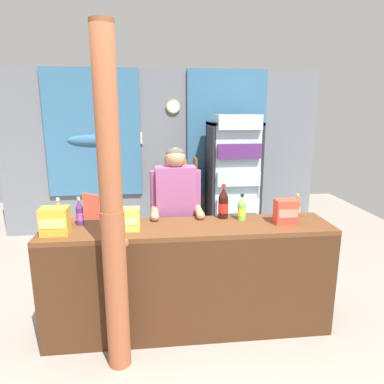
{
  "coord_description": "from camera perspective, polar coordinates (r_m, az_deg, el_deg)",
  "views": [
    {
      "loc": [
        -0.15,
        -2.44,
        1.98
      ],
      "look_at": [
        0.23,
        0.96,
        1.16
      ],
      "focal_mm": 32.68,
      "sensor_mm": 36.0,
      "label": 1
    }
  ],
  "objects": [
    {
      "name": "snack_box_crackers",
      "position": [
        3.18,
        15.03,
        -3.12
      ],
      "size": [
        0.19,
        0.13,
        0.21
      ],
      "color": "#E5422D",
      "rests_on": "stall_counter"
    },
    {
      "name": "timber_post",
      "position": [
        2.58,
        -12.88,
        -4.15
      ],
      "size": [
        0.2,
        0.18,
        2.53
      ],
      "color": "#995133",
      "rests_on": "ground"
    },
    {
      "name": "soda_bottle_grape_soda",
      "position": [
        3.18,
        -17.86,
        -3.32
      ],
      "size": [
        0.06,
        0.06,
        0.25
      ],
      "color": "#56286B",
      "rests_on": "stall_counter"
    },
    {
      "name": "snack_box_choco_powder",
      "position": [
        3.02,
        -21.48,
        -4.43
      ],
      "size": [
        0.22,
        0.15,
        0.22
      ],
      "color": "gold",
      "rests_on": "stall_counter"
    },
    {
      "name": "ground_plane",
      "position": [
        4.18,
        -3.71,
        -14.82
      ],
      "size": [
        8.03,
        8.03,
        0.0
      ],
      "primitive_type": "plane",
      "color": "gray"
    },
    {
      "name": "snack_box_instant_noodle",
      "position": [
        2.96,
        -10.83,
        -4.39
      ],
      "size": [
        0.24,
        0.13,
        0.19
      ],
      "color": "#EAD14C",
      "rests_on": "stall_counter"
    },
    {
      "name": "shopkeeper",
      "position": [
        3.43,
        -2.64,
        -2.77
      ],
      "size": [
        0.5,
        0.42,
        1.62
      ],
      "color": "#28282D",
      "rests_on": "ground"
    },
    {
      "name": "stall_counter",
      "position": [
        3.09,
        -0.29,
        -13.12
      ],
      "size": [
        2.51,
        0.53,
        0.99
      ],
      "color": "brown",
      "rests_on": "ground"
    },
    {
      "name": "soda_bottle_iced_tea",
      "position": [
        3.4,
        16.73,
        -2.37
      ],
      "size": [
        0.06,
        0.06,
        0.22
      ],
      "color": "brown",
      "rests_on": "stall_counter"
    },
    {
      "name": "soda_bottle_cola",
      "position": [
        3.22,
        5.13,
        -1.94
      ],
      "size": [
        0.09,
        0.09,
        0.32
      ],
      "color": "black",
      "rests_on": "stall_counter"
    },
    {
      "name": "bottle_shelf_rack",
      "position": [
        5.37,
        -1.79,
        -0.83
      ],
      "size": [
        0.48,
        0.28,
        1.25
      ],
      "color": "brown",
      "rests_on": "ground"
    },
    {
      "name": "back_wall_curtained",
      "position": [
        5.62,
        -4.96,
        6.74
      ],
      "size": [
        4.99,
        0.22,
        2.57
      ],
      "color": "slate",
      "rests_on": "ground"
    },
    {
      "name": "soda_bottle_lime_soda",
      "position": [
        3.2,
        8.13,
        -2.74
      ],
      "size": [
        0.07,
        0.07,
        0.24
      ],
      "color": "#75C64C",
      "rests_on": "stall_counter"
    },
    {
      "name": "soda_bottle_orange_soda",
      "position": [
        3.26,
        -20.88,
        -3.26
      ],
      "size": [
        0.07,
        0.07,
        0.24
      ],
      "color": "orange",
      "rests_on": "stall_counter"
    },
    {
      "name": "plastic_lawn_chair",
      "position": [
        4.84,
        -16.42,
        -4.96
      ],
      "size": [
        0.61,
        0.61,
        0.86
      ],
      "color": "#E5563D",
      "rests_on": "ground"
    },
    {
      "name": "drink_fridge",
      "position": [
        5.18,
        6.79,
        2.98
      ],
      "size": [
        0.72,
        0.74,
        1.9
      ],
      "color": "#232328",
      "rests_on": "ground"
    }
  ]
}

